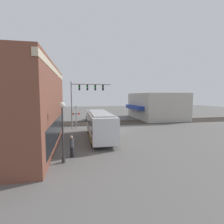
% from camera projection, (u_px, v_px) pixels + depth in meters
% --- Properties ---
extents(ground_plane, '(120.00, 120.00, 0.00)m').
position_uv_depth(ground_plane, '(115.00, 131.00, 25.89)').
color(ground_plane, '#605E5B').
extents(brick_building, '(15.87, 8.14, 8.18)m').
position_uv_depth(brick_building, '(13.00, 107.00, 17.03)').
color(brick_building, brown).
rests_on(brick_building, ground).
extents(shop_building, '(13.47, 10.23, 5.71)m').
position_uv_depth(shop_building, '(155.00, 106.00, 39.61)').
color(shop_building, '#B2ADA3').
rests_on(shop_building, ground).
extents(city_bus, '(10.04, 2.59, 3.19)m').
position_uv_depth(city_bus, '(100.00, 124.00, 20.98)').
color(city_bus, silver).
rests_on(city_bus, ground).
extents(traffic_signal_gantry, '(0.42, 6.55, 7.43)m').
position_uv_depth(traffic_signal_gantry, '(84.00, 93.00, 28.58)').
color(traffic_signal_gantry, gray).
rests_on(traffic_signal_gantry, ground).
extents(crossing_signal, '(1.41, 1.18, 3.81)m').
position_uv_depth(crossing_signal, '(76.00, 114.00, 27.62)').
color(crossing_signal, gray).
rests_on(crossing_signal, ground).
extents(streetlamp, '(0.44, 0.44, 4.70)m').
position_uv_depth(streetlamp, '(63.00, 127.00, 13.24)').
color(streetlamp, '#38383A').
rests_on(streetlamp, ground).
extents(rail_track_near, '(2.60, 60.00, 0.15)m').
position_uv_depth(rail_track_near, '(108.00, 124.00, 31.75)').
color(rail_track_near, '#332D28').
rests_on(rail_track_near, ground).
extents(rail_track_far, '(2.60, 60.00, 0.15)m').
position_uv_depth(rail_track_far, '(105.00, 121.00, 34.88)').
color(rail_track_far, '#332D28').
rests_on(rail_track_far, ground).
extents(parked_car_black, '(4.53, 1.82, 1.40)m').
position_uv_depth(parked_car_black, '(90.00, 117.00, 36.27)').
color(parked_car_black, black).
rests_on(parked_car_black, ground).
extents(pedestrian_near_bus, '(0.34, 0.34, 1.63)m').
position_uv_depth(pedestrian_near_bus, '(115.00, 130.00, 22.42)').
color(pedestrian_near_bus, '#473828').
rests_on(pedestrian_near_bus, ground).
extents(pedestrian_by_lamp, '(0.34, 0.34, 1.84)m').
position_uv_depth(pedestrian_by_lamp, '(72.00, 146.00, 14.64)').
color(pedestrian_by_lamp, black).
rests_on(pedestrian_by_lamp, ground).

